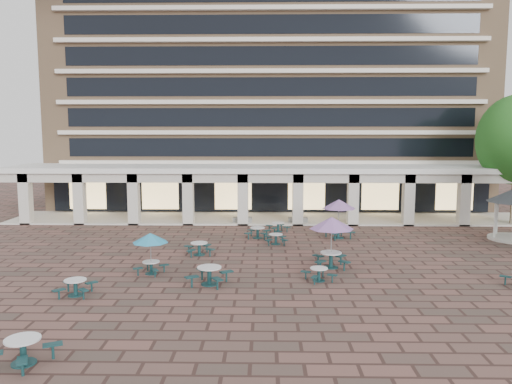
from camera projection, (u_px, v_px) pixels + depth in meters
ground at (272, 268)px, 26.25m from camera, size 120.00×120.00×0.00m
apartment_building at (269, 77)px, 50.01m from camera, size 40.00×15.50×25.20m
retail_arcade at (270, 183)px, 40.58m from camera, size 42.00×6.60×4.40m
picnic_table_0 at (23, 349)px, 15.43m from camera, size 2.22×2.22×0.82m
picnic_table_1 at (209, 274)px, 23.43m from camera, size 2.24×2.24×0.86m
picnic_table_2 at (319, 273)px, 24.03m from camera, size 1.75×1.75×0.65m
picnic_table_4 at (150, 239)px, 25.04m from camera, size 1.81×1.81×2.09m
picnic_table_5 at (75, 286)px, 21.88m from camera, size 1.63×1.63×0.72m
picnic_table_6 at (332, 225)px, 26.14m from camera, size 2.34×2.34×2.70m
picnic_table_9 at (199, 247)px, 29.09m from camera, size 1.94×1.94×0.74m
picnic_table_10 at (276, 238)px, 31.88m from camera, size 1.55×1.55×0.66m
picnic_table_11 at (339, 206)px, 33.48m from camera, size 2.27×2.27×2.63m
picnic_table_12 at (258, 232)px, 33.71m from camera, size 1.82×1.82×0.74m
picnic_table_13 at (278, 226)px, 35.87m from camera, size 1.82×1.82×0.67m
planter_left at (242, 216)px, 39.03m from camera, size 1.50×0.73×1.33m
planter_right at (298, 217)px, 38.96m from camera, size 1.50×0.64×1.24m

